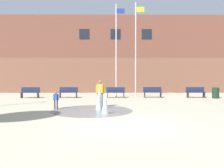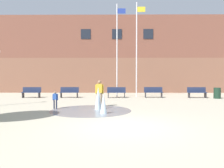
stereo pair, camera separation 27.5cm
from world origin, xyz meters
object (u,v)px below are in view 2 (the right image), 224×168
at_px(park_bench_left_of_flagpoles, 69,92).
at_px(child_running, 55,98).
at_px(park_bench_near_trashcan, 197,92).
at_px(flagpole_left, 117,48).
at_px(trash_can, 217,93).
at_px(park_bench_center, 153,92).
at_px(park_bench_under_left_flagpole, 116,92).
at_px(adult_watching, 99,91).
at_px(park_bench_far_left, 31,92).
at_px(flagpole_right, 137,47).

bearing_deg(park_bench_left_of_flagpoles, child_running, -85.22).
distance_m(park_bench_near_trashcan, flagpole_left, 7.89).
bearing_deg(child_running, trash_can, 48.20).
xyz_separation_m(park_bench_center, trash_can, (5.15, -0.79, -0.03)).
height_order(park_bench_under_left_flagpole, flagpole_left, flagpole_left).
xyz_separation_m(park_bench_left_of_flagpoles, flagpole_left, (4.16, 0.59, 3.88)).
xyz_separation_m(park_bench_left_of_flagpoles, adult_watching, (2.99, -5.75, 0.45)).
bearing_deg(park_bench_near_trashcan, park_bench_center, 176.88).
relative_size(park_bench_under_left_flagpole, park_bench_center, 1.00).
distance_m(park_bench_under_left_flagpole, park_bench_center, 3.23).
relative_size(park_bench_far_left, park_bench_center, 1.00).
xyz_separation_m(park_bench_center, flagpole_right, (-1.41, 0.44, 3.95)).
xyz_separation_m(child_running, flagpole_right, (5.34, 7.17, 3.85)).
height_order(child_running, adult_watching, adult_watching).
bearing_deg(park_bench_left_of_flagpoles, flagpole_right, 5.70).
bearing_deg(adult_watching, trash_can, -144.94).
bearing_deg(child_running, adult_watching, 40.42).
bearing_deg(park_bench_far_left, park_bench_near_trashcan, 0.03).
bearing_deg(flagpole_right, park_bench_under_left_flagpole, -160.44).
bearing_deg(park_bench_far_left, park_bench_left_of_flagpoles, 1.01).
distance_m(park_bench_far_left, flagpole_left, 8.41).
height_order(park_bench_center, child_running, child_running).
distance_m(park_bench_near_trashcan, trash_can, 1.57).
relative_size(flagpole_left, flagpole_right, 0.98).
bearing_deg(park_bench_near_trashcan, park_bench_left_of_flagpoles, 179.73).
relative_size(park_bench_far_left, park_bench_under_left_flagpole, 1.00).
bearing_deg(park_bench_far_left, adult_watching, -42.27).
relative_size(park_bench_left_of_flagpoles, park_bench_center, 1.00).
distance_m(park_bench_far_left, adult_watching, 8.48).
bearing_deg(flagpole_right, park_bench_center, -17.32).
height_order(park_bench_far_left, park_bench_under_left_flagpole, same).
relative_size(park_bench_under_left_flagpole, adult_watching, 1.01).
height_order(park_bench_far_left, adult_watching, adult_watching).
bearing_deg(flagpole_left, park_bench_left_of_flagpoles, -171.94).
bearing_deg(park_bench_under_left_flagpole, trash_can, -3.96).
bearing_deg(park_bench_far_left, trash_can, -2.11).
bearing_deg(park_bench_near_trashcan, flagpole_left, 174.65).
distance_m(park_bench_under_left_flagpole, park_bench_near_trashcan, 6.92).
relative_size(park_bench_far_left, flagpole_left, 0.19).
bearing_deg(flagpole_right, park_bench_near_trashcan, -7.15).
xyz_separation_m(park_bench_under_left_flagpole, park_bench_center, (3.22, 0.21, 0.00)).
bearing_deg(adult_watching, flagpole_left, -93.77).
xyz_separation_m(park_bench_center, child_running, (-6.74, -6.73, 0.10)).
bearing_deg(adult_watching, flagpole_right, -107.93).
xyz_separation_m(park_bench_far_left, park_bench_under_left_flagpole, (7.35, -0.00, 0.00)).
height_order(park_bench_left_of_flagpoles, park_bench_near_trashcan, same).
xyz_separation_m(park_bench_left_of_flagpoles, park_bench_center, (7.30, 0.15, 0.00)).
distance_m(park_bench_far_left, flagpole_right, 10.00).
bearing_deg(flagpole_left, park_bench_center, -7.95).
height_order(park_bench_near_trashcan, adult_watching, adult_watching).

